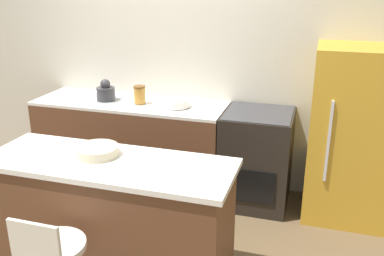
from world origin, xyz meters
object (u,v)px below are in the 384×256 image
(oven_range, at_px, (256,158))
(kettle, at_px, (106,92))
(refrigerator, at_px, (352,135))
(mixing_bowl, at_px, (177,103))

(oven_range, bearing_deg, kettle, -178.58)
(refrigerator, height_order, kettle, refrigerator)
(mixing_bowl, bearing_deg, oven_range, 2.78)
(oven_range, xyz_separation_m, refrigerator, (0.85, 0.00, 0.33))
(oven_range, bearing_deg, refrigerator, 0.30)
(oven_range, relative_size, mixing_bowl, 3.73)
(oven_range, distance_m, mixing_bowl, 0.96)
(refrigerator, relative_size, kettle, 7.20)
(oven_range, relative_size, refrigerator, 0.59)
(oven_range, bearing_deg, mixing_bowl, -177.22)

